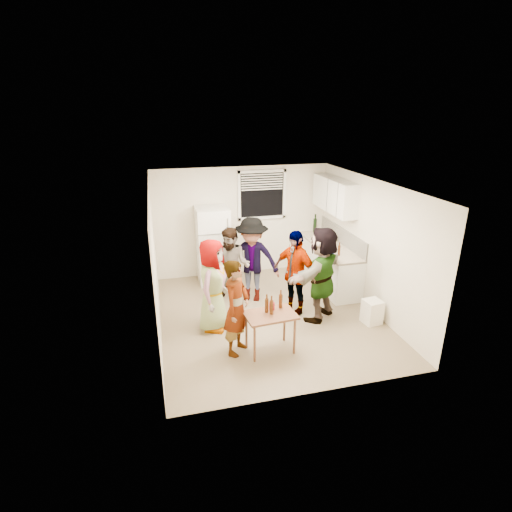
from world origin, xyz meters
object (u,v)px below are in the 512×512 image
object	(u,v)px
red_cup	(272,309)
guest_back_left	(233,301)
guest_black	(293,312)
guest_stripe	(237,351)
serving_table	(270,350)
refrigerator	(213,245)
trash_bin	(372,310)
wine_bottle	(315,232)
guest_back_right	(252,299)
beer_bottle_table	(267,312)
kettle	(322,241)
blue_cup	(331,256)
guest_orange	(319,317)
guest_grey	(214,327)
beer_bottle_counter	(339,255)

from	to	relation	value
red_cup	guest_back_left	world-z (taller)	red_cup
guest_black	guest_stripe	bearing A→B (deg)	-84.15
serving_table	red_cup	bearing A→B (deg)	65.17
serving_table	guest_black	world-z (taller)	serving_table
refrigerator	trash_bin	world-z (taller)	refrigerator
refrigerator	guest_back_left	xyz separation A→B (m)	(0.21, -1.10, -0.85)
wine_bottle	guest_back_right	xyz separation A→B (m)	(-1.89, -1.37, -0.90)
beer_bottle_table	guest_back_right	world-z (taller)	beer_bottle_table
kettle	guest_back_right	world-z (taller)	kettle
beer_bottle_table	refrigerator	bearing A→B (deg)	98.04
guest_stripe	serving_table	bearing A→B (deg)	-66.50
kettle	refrigerator	bearing A→B (deg)	168.81
blue_cup	guest_orange	size ratio (longest dim) A/B	0.07
red_cup	guest_orange	world-z (taller)	red_cup
guest_back_right	guest_back_left	bearing A→B (deg)	-158.56
guest_grey	guest_back_left	bearing A→B (deg)	-1.72
red_cup	guest_grey	size ratio (longest dim) A/B	0.07
blue_cup	guest_grey	bearing A→B (deg)	-165.56
refrigerator	guest_back_left	distance (m)	1.41
trash_bin	refrigerator	bearing A→B (deg)	134.10
refrigerator	beer_bottle_table	xyz separation A→B (m)	(0.41, -2.91, -0.18)
red_cup	blue_cup	bearing A→B (deg)	40.94
refrigerator	beer_bottle_counter	distance (m)	2.73
wine_bottle	red_cup	distance (m)	3.70
beer_bottle_table	guest_stripe	bearing A→B (deg)	175.22
red_cup	guest_orange	bearing A→B (deg)	31.52
beer_bottle_table	guest_back_right	xyz separation A→B (m)	(0.20, 1.80, -0.67)
trash_bin	guest_orange	xyz separation A→B (m)	(-0.85, 0.43, -0.25)
wine_bottle	guest_black	size ratio (longest dim) A/B	0.20
wine_bottle	guest_black	xyz separation A→B (m)	(-1.26, -2.12, -0.90)
trash_bin	red_cup	size ratio (longest dim) A/B	3.75
kettle	guest_grey	size ratio (longest dim) A/B	0.14
blue_cup	serving_table	world-z (taller)	blue_cup
guest_black	kettle	bearing A→B (deg)	109.43
guest_back_right	beer_bottle_counter	bearing A→B (deg)	14.30
serving_table	beer_bottle_table	bearing A→B (deg)	116.67
kettle	trash_bin	bearing A→B (deg)	-88.66
blue_cup	guest_back_right	size ratio (longest dim) A/B	0.07
beer_bottle_counter	guest_orange	world-z (taller)	beer_bottle_counter
wine_bottle	blue_cup	distance (m)	1.69
wine_bottle	serving_table	distance (m)	3.95
guest_grey	guest_black	size ratio (longest dim) A/B	1.01
guest_black	refrigerator	bearing A→B (deg)	-178.08
guest_back_left	guest_orange	world-z (taller)	guest_back_left
refrigerator	serving_table	distance (m)	3.14
guest_back_right	beer_bottle_table	bearing A→B (deg)	-72.86
kettle	serving_table	world-z (taller)	kettle
kettle	guest_back_right	distance (m)	2.12
blue_cup	guest_grey	world-z (taller)	blue_cup
beer_bottle_counter	guest_stripe	bearing A→B (deg)	-148.52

